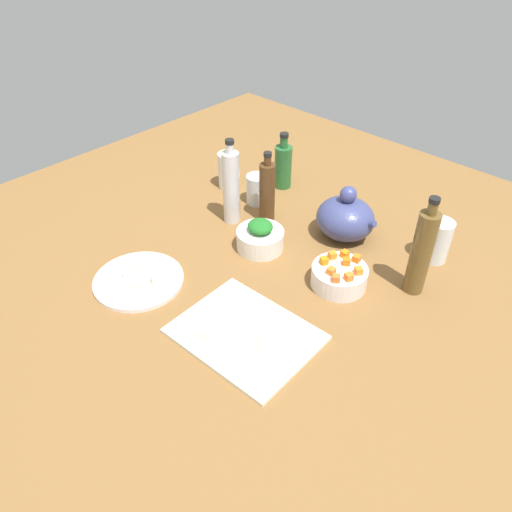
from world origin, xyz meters
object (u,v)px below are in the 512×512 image
at_px(drinking_glass_1, 228,170).
at_px(drinking_glass_2, 257,189).
at_px(drinking_glass_0, 437,241).
at_px(plate_tofu, 139,280).
at_px(bowl_carrots, 339,277).
at_px(bottle_0, 422,252).
at_px(teapot, 345,218).
at_px(bottle_1, 283,165).
at_px(bottle_3, 267,192).
at_px(bottle_2, 231,187).
at_px(cutting_board, 245,334).
at_px(bowl_greens, 260,239).

bearing_deg(drinking_glass_1, drinking_glass_2, -3.10).
xyz_separation_m(drinking_glass_0, drinking_glass_1, (-0.69, -0.11, 0.00)).
distance_m(plate_tofu, bowl_carrots, 0.52).
bearing_deg(bowl_carrots, plate_tofu, -137.53).
xyz_separation_m(bottle_0, drinking_glass_2, (-0.58, 0.03, -0.07)).
xyz_separation_m(teapot, bottle_1, (-0.32, 0.10, 0.01)).
distance_m(teapot, bottle_3, 0.24).
height_order(bottle_2, drinking_glass_1, bottle_2).
height_order(bottle_0, bottle_2, bottle_0).
relative_size(cutting_board, drinking_glass_1, 2.58).
relative_size(bowl_greens, bottle_0, 0.49).
xyz_separation_m(plate_tofu, bottle_2, (-0.03, 0.37, 0.11)).
height_order(cutting_board, bottle_2, bottle_2).
distance_m(plate_tofu, teapot, 0.60).
relative_size(bottle_2, drinking_glass_1, 2.18).
relative_size(teapot, bottle_0, 0.68).
bearing_deg(drinking_glass_1, bottle_3, -14.93).
bearing_deg(teapot, cutting_board, -81.71).
relative_size(cutting_board, bowl_carrots, 2.18).
bearing_deg(bottle_1, plate_tofu, -84.77).
bearing_deg(bowl_carrots, drinking_glass_2, 160.77).
bearing_deg(bowl_greens, bottle_3, 125.22).
height_order(bottle_0, bottle_3, bottle_0).
bearing_deg(bowl_greens, drinking_glass_1, 150.09).
xyz_separation_m(bowl_greens, bowl_carrots, (0.25, 0.02, -0.00)).
bearing_deg(bottle_2, bowl_carrots, -3.07).
xyz_separation_m(plate_tofu, bottle_0, (0.53, 0.46, 0.11)).
xyz_separation_m(bottle_0, bottle_3, (-0.49, -0.02, -0.02)).
distance_m(bottle_0, bottle_3, 0.49).
relative_size(bottle_1, bottle_2, 0.72).
xyz_separation_m(teapot, drinking_glass_1, (-0.45, -0.03, -0.00)).
bearing_deg(bottle_3, bottle_1, 118.04).
relative_size(bowl_greens, bowl_carrots, 0.93).
height_order(bottle_3, drinking_glass_2, bottle_3).
bearing_deg(bottle_3, drinking_glass_1, 165.07).
relative_size(cutting_board, bottle_3, 1.39).
height_order(bowl_greens, drinking_glass_1, drinking_glass_1).
xyz_separation_m(teapot, bottle_0, (0.27, -0.07, 0.06)).
xyz_separation_m(bottle_1, drinking_glass_0, (0.56, -0.02, -0.02)).
height_order(bottle_2, drinking_glass_0, bottle_2).
bearing_deg(bowl_carrots, bottle_0, 38.43).
distance_m(bottle_3, drinking_glass_0, 0.49).
distance_m(teapot, bottle_2, 0.34).
bearing_deg(drinking_glass_2, plate_tofu, -84.39).
height_order(cutting_board, teapot, teapot).
height_order(bowl_greens, bottle_1, bottle_1).
bearing_deg(bottle_2, bottle_1, 95.58).
xyz_separation_m(bowl_greens, teapot, (0.14, 0.21, 0.03)).
bearing_deg(drinking_glass_2, bottle_2, -82.62).
xyz_separation_m(cutting_board, drinking_glass_0, (0.17, 0.56, 0.05)).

